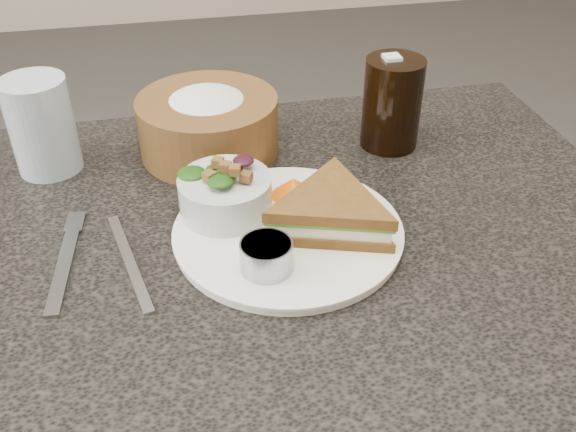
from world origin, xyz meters
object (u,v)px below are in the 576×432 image
Objects in this scene: sandwich at (331,212)px; dressing_ramekin at (266,256)px; salad_bowl at (225,189)px; water_glass at (42,126)px; cola_glass at (392,99)px; bread_basket at (208,116)px; dinner_plate at (288,233)px.

sandwich is 3.00× the size of dressing_ramekin.
water_glass is at bearing 142.57° from salad_bowl.
cola_glass is at bearing -3.89° from water_glass.
water_glass reaches higher than salad_bowl.
dressing_ramekin is at bearing -83.90° from bread_basket.
water_glass is at bearing 176.11° from cola_glass.
bread_basket is 0.26m from cola_glass.
salad_bowl is at bearing -37.43° from water_glass.
salad_bowl is 0.12m from dressing_ramekin.
sandwich is 1.22× the size of cola_glass.
salad_bowl is (-0.12, 0.06, 0.01)m from sandwich.
sandwich is 0.24m from cola_glass.
bread_basket is (-0.07, 0.22, 0.05)m from dinner_plate.
sandwich is at bearing -27.12° from salad_bowl.
dressing_ramekin is 0.29× the size of bread_basket.
water_glass is (-0.22, 0.17, 0.02)m from salad_bowl.
salad_bowl is 1.95× the size of dressing_ramekin.
water_glass is at bearing 131.23° from dressing_ramekin.
salad_bowl reaches higher than dinner_plate.
salad_bowl is at bearing 142.63° from dinner_plate.
cola_glass is (0.26, 0.14, 0.03)m from salad_bowl.
bread_basket reaches higher than salad_bowl.
dinner_plate is 2.39× the size of salad_bowl.
sandwich is at bearing -9.79° from dinner_plate.
dressing_ramekin is at bearing -119.81° from dinner_plate.
salad_bowl is 0.17m from bread_basket.
dressing_ramekin is at bearing -48.77° from water_glass.
water_glass is at bearing 163.56° from sandwich.
salad_bowl is (-0.07, 0.05, 0.04)m from dinner_plate.
salad_bowl is 0.87× the size of water_glass.
cola_glass reaches higher than water_glass.
dressing_ramekin is 0.41× the size of cola_glass.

